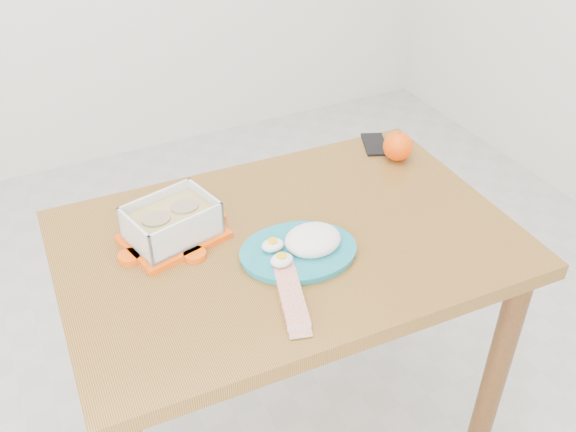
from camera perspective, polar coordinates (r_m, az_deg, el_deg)
name	(u,v)px	position (r m, az deg, el deg)	size (l,w,h in m)	color
ground	(264,406)	(2.10, -2.14, -16.51)	(3.50, 3.50, 0.00)	#B7B7B2
dining_table	(288,275)	(1.57, 0.00, -5.28)	(1.07, 0.74, 0.75)	olive
food_container	(172,223)	(1.48, -10.27, -0.59)	(0.25, 0.21, 0.09)	#FF5207
orange_fruit	(398,146)	(1.79, 9.74, 6.12)	(0.08, 0.08, 0.08)	#FF3905
rice_plate	(303,246)	(1.43, 1.35, -2.65)	(0.30, 0.30, 0.07)	teal
candy_bar	(291,295)	(1.33, 0.25, -7.05)	(0.19, 0.05, 0.02)	red
smartphone	(375,144)	(1.86, 7.72, 6.34)	(0.06, 0.12, 0.01)	black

